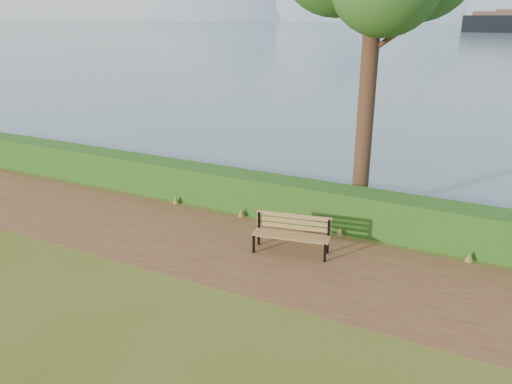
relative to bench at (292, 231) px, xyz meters
The scene contains 5 objects.
ground 1.27m from the bench, 139.51° to the right, with size 140.00×140.00×0.00m, color #485317.
path 1.11m from the bench, 152.73° to the right, with size 40.00×3.40×0.01m, color #5A301E.
hedge 2.05m from the bench, 115.69° to the left, with size 32.00×0.85×1.00m, color #214D16.
water 259.25m from the bench, 90.20° to the left, with size 700.00×510.00×0.00m, color #435D6C.
bench is the anchor object (origin of this frame).
Camera 1 is at (4.77, -8.63, 5.04)m, focal length 35.00 mm.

